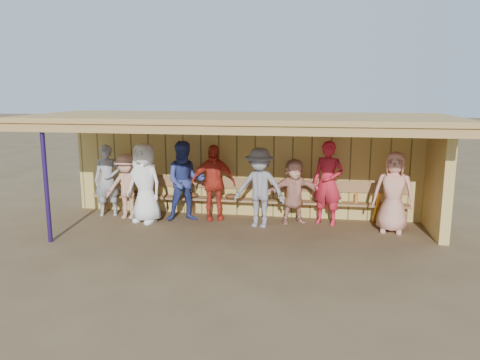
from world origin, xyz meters
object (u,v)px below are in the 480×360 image
(player_b, at_px, (145,183))
(player_g, at_px, (328,183))
(player_c, at_px, (185,181))
(player_h, at_px, (393,192))
(player_f, at_px, (294,191))
(bench, at_px, (245,195))
(player_a, at_px, (108,180))
(player_e, at_px, (260,188))
(player_d, at_px, (213,182))
(player_extra, at_px, (127,186))

(player_b, relative_size, player_g, 0.97)
(player_c, bearing_deg, player_h, -21.45)
(player_f, bearing_deg, bench, 141.95)
(player_a, height_order, player_h, player_h)
(player_e, bearing_deg, player_c, -178.20)
(player_d, xyz_separation_m, player_h, (4.01, -0.36, -0.01))
(player_c, height_order, player_g, player_g)
(player_extra, distance_m, bench, 2.82)
(player_d, bearing_deg, player_e, -41.83)
(player_a, height_order, player_b, player_b)
(player_d, distance_m, player_h, 4.03)
(bench, bearing_deg, player_extra, -168.57)
(player_a, relative_size, player_extra, 1.12)
(player_d, bearing_deg, player_c, 175.56)
(player_a, distance_m, player_f, 4.49)
(player_b, xyz_separation_m, player_d, (1.50, 0.47, -0.03))
(player_b, distance_m, player_extra, 0.62)
(player_f, bearing_deg, player_d, 158.06)
(player_b, height_order, bench, player_b)
(player_c, distance_m, player_f, 2.52)
(player_d, relative_size, player_extra, 1.15)
(player_b, relative_size, player_extra, 1.20)
(player_extra, bearing_deg, player_c, -1.75)
(player_f, relative_size, player_extra, 0.97)
(player_b, relative_size, bench, 0.24)
(player_a, height_order, player_g, player_g)
(player_h, distance_m, player_extra, 6.06)
(player_h, bearing_deg, player_f, -179.48)
(bench, bearing_deg, player_g, -8.97)
(player_e, xyz_separation_m, player_f, (0.74, 0.44, -0.14))
(player_f, distance_m, bench, 1.25)
(player_a, xyz_separation_m, player_b, (1.10, -0.42, 0.05))
(player_b, xyz_separation_m, player_g, (4.14, 0.51, 0.03))
(player_a, relative_size, player_h, 0.99)
(player_a, bearing_deg, player_e, -22.72)
(player_f, bearing_deg, player_c, 162.33)
(player_c, bearing_deg, player_g, -15.33)
(player_b, distance_m, player_e, 2.65)
(player_a, relative_size, player_f, 1.16)
(player_g, bearing_deg, bench, -169.91)
(player_a, height_order, player_d, player_d)
(player_h, bearing_deg, player_g, 174.34)
(player_extra, bearing_deg, player_b, -27.37)
(player_e, relative_size, player_extra, 1.16)
(player_b, xyz_separation_m, player_e, (2.65, 0.05, -0.03))
(player_c, xyz_separation_m, player_f, (2.51, 0.21, -0.19))
(player_b, height_order, player_h, player_b)
(player_b, bearing_deg, player_f, 28.62)
(player_a, xyz_separation_m, player_f, (4.49, 0.06, -0.12))
(player_b, distance_m, player_d, 1.57)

